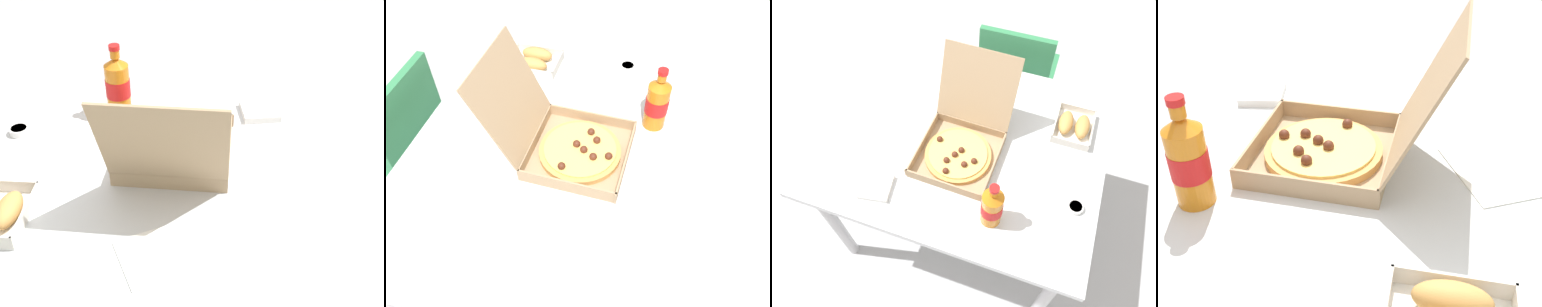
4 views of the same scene
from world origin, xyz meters
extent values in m
cube|color=silver|center=(0.00, 0.00, 0.71)|extent=(1.11, 0.90, 0.03)
cylinder|color=#B7B7BC|center=(-0.49, -0.38, 0.35)|extent=(0.05, 0.05, 0.70)
cylinder|color=#B7B7BC|center=(0.49, -0.38, 0.35)|extent=(0.05, 0.05, 0.70)
cube|color=tan|center=(0.01, -0.09, 0.73)|extent=(0.30, 0.30, 0.01)
cube|color=tan|center=(0.00, -0.23, 0.75)|extent=(0.30, 0.01, 0.04)
cube|color=tan|center=(-0.14, -0.08, 0.75)|extent=(0.01, 0.30, 0.04)
cube|color=tan|center=(0.15, -0.09, 0.75)|extent=(0.01, 0.30, 0.04)
cube|color=tan|center=(0.01, 0.06, 0.75)|extent=(0.30, 0.01, 0.04)
cube|color=tan|center=(0.01, 0.12, 0.91)|extent=(0.30, 0.13, 0.27)
cylinder|color=tan|center=(0.01, -0.09, 0.74)|extent=(0.26, 0.26, 0.02)
cylinder|color=#EAC666|center=(0.01, -0.09, 0.75)|extent=(0.22, 0.22, 0.01)
sphere|color=#562819|center=(0.00, -0.10, 0.76)|extent=(0.02, 0.02, 0.02)
sphere|color=#562819|center=(0.02, -0.07, 0.76)|extent=(0.02, 0.02, 0.02)
sphere|color=#562819|center=(-0.01, -0.18, 0.76)|extent=(0.02, 0.02, 0.02)
sphere|color=#562819|center=(-0.02, -0.14, 0.76)|extent=(0.02, 0.02, 0.02)
sphere|color=#562819|center=(0.08, -0.11, 0.76)|extent=(0.02, 0.02, 0.02)
sphere|color=#562819|center=(0.05, -0.13, 0.76)|extent=(0.02, 0.02, 0.02)
sphere|color=#562819|center=(-0.08, -0.05, 0.76)|extent=(0.02, 0.02, 0.02)
cube|color=silver|center=(0.40, 0.10, 0.75)|extent=(0.15, 0.01, 0.03)
cube|color=silver|center=(0.33, 0.20, 0.75)|extent=(0.01, 0.19, 0.03)
ellipsoid|color=tan|center=(0.37, 0.20, 0.76)|extent=(0.06, 0.12, 0.05)
cylinder|color=orange|center=(0.20, -0.29, 0.81)|extent=(0.07, 0.07, 0.16)
cone|color=orange|center=(0.20, -0.29, 0.90)|extent=(0.07, 0.07, 0.02)
cylinder|color=orange|center=(0.20, -0.29, 0.92)|extent=(0.03, 0.03, 0.02)
cylinder|color=red|center=(0.20, -0.29, 0.94)|extent=(0.03, 0.03, 0.01)
cylinder|color=red|center=(0.20, -0.29, 0.81)|extent=(0.07, 0.07, 0.06)
cube|color=white|center=(-0.01, 0.27, 0.73)|extent=(0.26, 0.23, 0.00)
cube|color=white|center=(-0.23, -0.31, 0.74)|extent=(0.13, 0.13, 0.02)
cylinder|color=white|center=(0.47, -0.15, 0.74)|extent=(0.06, 0.06, 0.02)
cylinder|color=#DBBC66|center=(0.47, -0.15, 0.74)|extent=(0.05, 0.05, 0.01)
camera|label=1|loc=(-0.12, 1.02, 1.56)|focal=47.36mm
camera|label=2|loc=(-0.77, -0.29, 1.67)|focal=37.16mm
camera|label=3|loc=(0.29, -0.82, 1.92)|focal=34.54mm
camera|label=4|loc=(0.85, 0.14, 1.33)|focal=45.32mm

